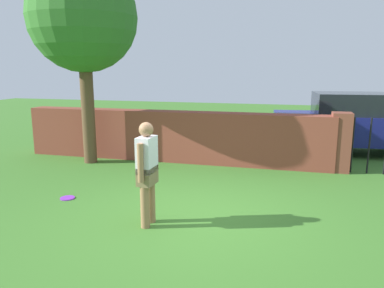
{
  "coord_description": "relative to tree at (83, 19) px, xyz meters",
  "views": [
    {
      "loc": [
        1.43,
        -5.54,
        2.41
      ],
      "look_at": [
        -0.31,
        1.1,
        1.0
      ],
      "focal_mm": 34.8,
      "sensor_mm": 36.0,
      "label": 1
    }
  ],
  "objects": [
    {
      "name": "ground_plane",
      "position": [
        3.5,
        -2.88,
        -3.57
      ],
      "size": [
        40.0,
        40.0,
        0.0
      ],
      "primitive_type": "plane",
      "color": "#3D7528"
    },
    {
      "name": "brick_wall",
      "position": [
        2.0,
        0.69,
        -2.92
      ],
      "size": [
        8.07,
        0.5,
        1.31
      ],
      "primitive_type": "cube",
      "color": "brown",
      "rests_on": "ground"
    },
    {
      "name": "tree",
      "position": [
        0.0,
        0.0,
        0.0
      ],
      "size": [
        2.65,
        2.65,
        4.93
      ],
      "color": "brown",
      "rests_on": "ground"
    },
    {
      "name": "person",
      "position": [
        2.88,
        -3.31,
        -2.68
      ],
      "size": [
        0.24,
        0.54,
        1.62
      ],
      "rotation": [
        0.0,
        0.0,
        1.52
      ],
      "color": "#9E704C",
      "rests_on": "ground"
    },
    {
      "name": "car",
      "position": [
        6.63,
        2.83,
        -2.71
      ],
      "size": [
        4.33,
        2.21,
        1.72
      ],
      "rotation": [
        0.0,
        0.0,
        3.23
      ],
      "color": "navy",
      "rests_on": "ground"
    },
    {
      "name": "frisbee_purple",
      "position": [
        0.98,
        -2.59,
        -3.56
      ],
      "size": [
        0.27,
        0.27,
        0.02
      ],
      "primitive_type": "cylinder",
      "color": "purple",
      "rests_on": "ground"
    }
  ]
}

